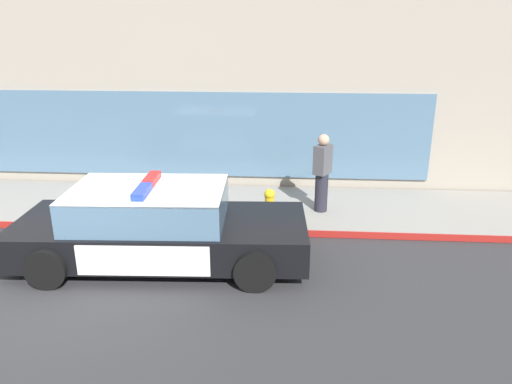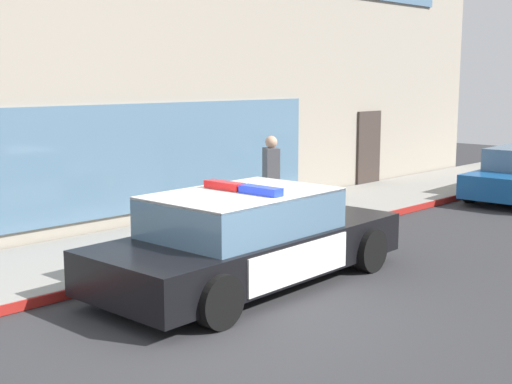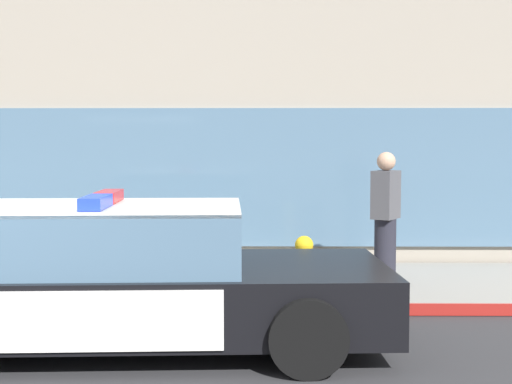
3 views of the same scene
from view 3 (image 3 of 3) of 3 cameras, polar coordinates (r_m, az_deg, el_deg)
name	(u,v)px [view 3 (image 3 of 3)]	position (r m, az deg, el deg)	size (l,w,h in m)	color
sidewalk	(59,285)	(9.90, -15.64, -7.22)	(48.00, 2.72, 0.15)	gray
curb_red_paint	(24,309)	(8.62, -18.21, -8.95)	(28.80, 0.04, 0.14)	maroon
storefront_building	(255,56)	(15.67, -0.11, 10.92)	(24.66, 9.72, 7.74)	gray
police_cruiser	(119,277)	(6.98, -11.03, -6.78)	(5.14, 2.35, 1.49)	black
fire_hydrant	(304,267)	(8.45, 3.94, -6.07)	(0.34, 0.39, 0.73)	gold
pedestrian_on_sidewalk	(385,218)	(9.25, 10.42, -2.05)	(0.43, 0.48, 1.71)	#23232D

